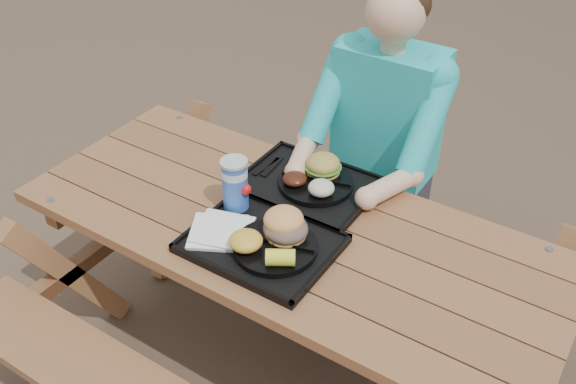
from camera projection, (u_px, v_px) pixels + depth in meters
The scene contains 18 objects.
ground at pixel (288, 371), 2.53m from camera, with size 60.00×60.00×0.00m, color #999999.
picnic_table at pixel (288, 304), 2.31m from camera, with size 1.80×1.49×0.75m, color #999999, non-canonical shape.
tray_near at pixel (262, 244), 1.99m from camera, with size 0.45×0.35×0.02m, color black.
tray_far at pixel (307, 186), 2.24m from camera, with size 0.45×0.35×0.02m, color black.
plate_near at pixel (275, 247), 1.95m from camera, with size 0.26×0.26×0.02m, color black.
plate_far at pixel (316, 183), 2.22m from camera, with size 0.26×0.26×0.02m, color black.
napkin_stack at pixel (218, 231), 2.01m from camera, with size 0.17×0.17×0.02m, color white.
soda_cup at pixel (235, 185), 2.08m from camera, with size 0.08×0.08×0.17m, color #1649AB.
condiment_bbq at pixel (286, 218), 2.06m from camera, with size 0.05×0.05×0.03m, color black.
condiment_mustard at pixel (298, 226), 2.03m from camera, with size 0.05×0.05×0.03m, color yellow.
sandwich at pixel (286, 218), 1.94m from camera, with size 0.13×0.13×0.14m, color #F7A657, non-canonical shape.
mac_cheese at pixel (246, 241), 1.92m from camera, with size 0.10×0.10×0.05m, color yellow.
corn_cob at pixel (280, 257), 1.86m from camera, with size 0.09×0.09×0.05m, color #FBFF35, non-canonical shape.
cutlery_far at pixel (272, 167), 2.31m from camera, with size 0.02×0.14×0.01m, color black.
burger at pixel (323, 160), 2.22m from camera, with size 0.12×0.12×0.11m, color gold, non-canonical shape.
baked_beans at pixel (295, 179), 2.19m from camera, with size 0.08×0.08×0.04m, color #451C0D.
potato_salad at pixel (321, 188), 2.14m from camera, with size 0.09×0.09×0.05m, color beige.
diner at pixel (381, 164), 2.56m from camera, with size 0.48×0.84×1.28m, color #17A39F, non-canonical shape.
Camera 1 is at (0.88, -1.35, 2.08)m, focal length 40.00 mm.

